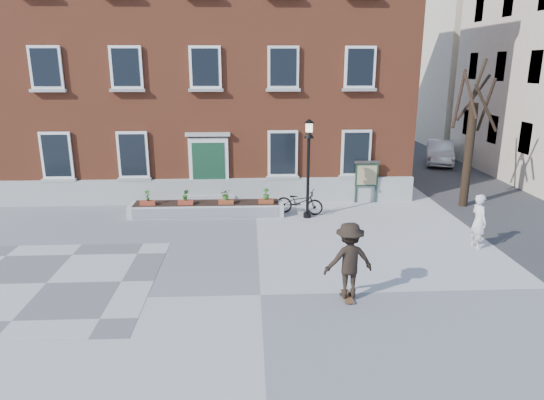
{
  "coord_description": "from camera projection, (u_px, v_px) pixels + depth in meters",
  "views": [
    {
      "loc": [
        -0.26,
        -11.75,
        5.96
      ],
      "look_at": [
        0.5,
        4.0,
        1.5
      ],
      "focal_mm": 32.0,
      "sensor_mm": 36.0,
      "label": 1
    }
  ],
  "objects": [
    {
      "name": "checker_patch",
      "position": [
        46.0,
        283.0,
        13.6
      ],
      "size": [
        6.0,
        6.0,
        0.01
      ],
      "primitive_type": "cube",
      "color": "#59595C",
      "rests_on": "ground"
    },
    {
      "name": "parked_car",
      "position": [
        440.0,
        152.0,
        29.67
      ],
      "size": [
        2.81,
        4.55,
        1.42
      ],
      "primitive_type": "imported",
      "rotation": [
        0.0,
        0.0,
        -0.33
      ],
      "color": "silver",
      "rests_on": "ground"
    },
    {
      "name": "notice_board",
      "position": [
        367.0,
        175.0,
        21.19
      ],
      "size": [
        1.1,
        0.16,
        1.87
      ],
      "color": "#183122",
      "rests_on": "ground"
    },
    {
      "name": "brick_building",
      "position": [
        213.0,
        56.0,
        24.55
      ],
      "size": [
        18.4,
        10.85,
        12.6
      ],
      "color": "brown",
      "rests_on": "ground"
    },
    {
      "name": "bystander",
      "position": [
        479.0,
        221.0,
        16.0
      ],
      "size": [
        0.54,
        0.73,
        1.85
      ],
      "primitive_type": "imported",
      "rotation": [
        0.0,
        0.0,
        1.72
      ],
      "color": "silver",
      "rests_on": "ground"
    },
    {
      "name": "planter_assembly",
      "position": [
        207.0,
        208.0,
        19.64
      ],
      "size": [
        6.2,
        1.12,
        1.15
      ],
      "color": "silver",
      "rests_on": "ground"
    },
    {
      "name": "ground",
      "position": [
        261.0,
        295.0,
        12.92
      ],
      "size": [
        100.0,
        100.0,
        0.0
      ],
      "primitive_type": "plane",
      "color": "#9C9C9F",
      "rests_on": "ground"
    },
    {
      "name": "bare_tree",
      "position": [
        470.0,
        142.0,
        20.28
      ],
      "size": [
        1.83,
        1.83,
        6.16
      ],
      "color": "black",
      "rests_on": "ground"
    },
    {
      "name": "lamp_post",
      "position": [
        308.0,
        155.0,
        18.75
      ],
      "size": [
        0.4,
        0.4,
        3.93
      ],
      "color": "black",
      "rests_on": "ground"
    },
    {
      "name": "skateboarder",
      "position": [
        349.0,
        260.0,
        12.44
      ],
      "size": [
        1.4,
        0.94,
        2.09
      ],
      "color": "brown",
      "rests_on": "ground"
    },
    {
      "name": "bicycle",
      "position": [
        299.0,
        202.0,
        19.77
      ],
      "size": [
        2.06,
        1.27,
        1.02
      ],
      "primitive_type": "imported",
      "rotation": [
        0.0,
        0.0,
        1.24
      ],
      "color": "black",
      "rests_on": "ground"
    },
    {
      "name": "side_street",
      "position": [
        534.0,
        46.0,
        30.86
      ],
      "size": [
        15.2,
        36.0,
        14.5
      ],
      "color": "#38383B",
      "rests_on": "ground"
    }
  ]
}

